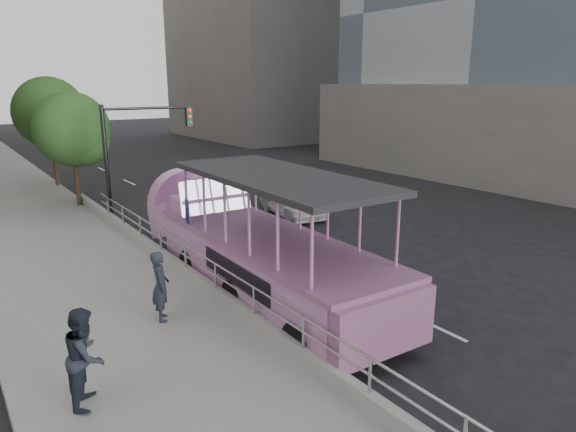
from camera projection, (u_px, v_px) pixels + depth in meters
The scene contains 13 objects.
ground at pixel (350, 307), 14.30m from camera, with size 160.00×160.00×0.00m, color black.
sidewalk at pixel (54, 247), 19.03m from camera, with size 5.50×80.00×0.30m, color gray.
kerb_wall at pixel (217, 293), 14.04m from camera, with size 0.24×30.00×0.36m, color #9D9D98.
guardrail at pixel (216, 271), 13.88m from camera, with size 0.07×22.00×0.71m.
duck_boat at pixel (250, 245), 15.28m from camera, with size 3.03×11.34×3.75m.
car at pixel (292, 200), 24.10m from camera, with size 1.78×4.42×1.51m, color silver.
pedestrian_near at pixel (160, 286), 12.69m from camera, with size 0.66×0.43×1.80m, color #222733.
pedestrian_mid at pixel (85, 356), 9.34m from camera, with size 0.92×0.71×1.88m, color #222733.
parking_sign at pixel (188, 230), 15.82m from camera, with size 0.16×0.58×2.62m.
traffic_signal at pixel (133, 144), 22.41m from camera, with size 4.20×0.32×5.20m.
street_tree_near at pixel (75, 132), 24.17m from camera, with size 3.52×3.52×5.72m.
street_tree_far at pixel (52, 115), 28.92m from camera, with size 3.97×3.97×6.45m.
tower_podium at pixel (566, 126), 38.09m from camera, with size 26.00×26.00×6.00m, color gray.
Camera 1 is at (-8.98, -9.84, 6.06)m, focal length 32.00 mm.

